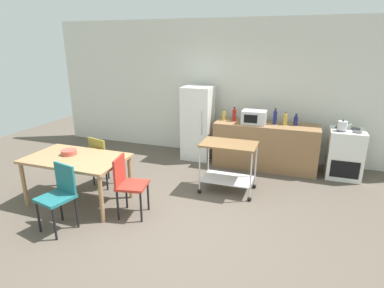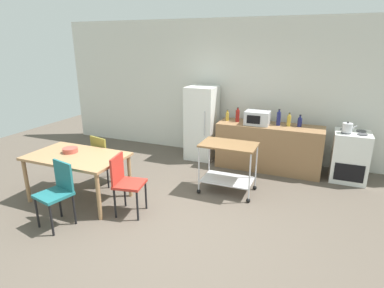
{
  "view_description": "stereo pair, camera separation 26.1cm",
  "coord_description": "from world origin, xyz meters",
  "px_view_note": "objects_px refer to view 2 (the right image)",
  "views": [
    {
      "loc": [
        1.52,
        -3.51,
        2.41
      ],
      "look_at": [
        -0.15,
        1.2,
        0.8
      ],
      "focal_mm": 29.49,
      "sensor_mm": 36.0,
      "label": 1
    },
    {
      "loc": [
        1.76,
        -3.42,
        2.41
      ],
      "look_at": [
        -0.15,
        1.2,
        0.8
      ],
      "focal_mm": 29.49,
      "sensor_mm": 36.0,
      "label": 2
    }
  ],
  "objects_px": {
    "chair_red": "(125,181)",
    "microwave": "(257,118)",
    "refrigerator": "(202,123)",
    "kitchen_cart": "(228,160)",
    "bottle_sparkling_water": "(300,122)",
    "bottle_sesame_oil": "(227,116)",
    "chair_olive": "(105,156)",
    "bottle_vinegar": "(238,116)",
    "fruit_bowl": "(70,150)",
    "dining_table": "(77,160)",
    "kettle": "(347,128)",
    "bottle_olive_oil": "(289,121)",
    "stove_oven": "(350,156)",
    "chair_teal": "(57,190)",
    "bottle_soda": "(279,118)"
  },
  "relations": [
    {
      "from": "chair_red",
      "to": "microwave",
      "type": "bearing_deg",
      "value": -39.06
    },
    {
      "from": "fruit_bowl",
      "to": "refrigerator",
      "type": "bearing_deg",
      "value": 62.8
    },
    {
      "from": "dining_table",
      "to": "chair_olive",
      "type": "height_order",
      "value": "chair_olive"
    },
    {
      "from": "dining_table",
      "to": "chair_teal",
      "type": "distance_m",
      "value": 0.75
    },
    {
      "from": "fruit_bowl",
      "to": "bottle_soda",
      "type": "bearing_deg",
      "value": 40.05
    },
    {
      "from": "kitchen_cart",
      "to": "bottle_sparkling_water",
      "type": "xyz_separation_m",
      "value": [
        0.98,
        1.38,
        0.42
      ]
    },
    {
      "from": "dining_table",
      "to": "kitchen_cart",
      "type": "xyz_separation_m",
      "value": [
        2.11,
        1.16,
        -0.1
      ]
    },
    {
      "from": "bottle_sesame_oil",
      "to": "kettle",
      "type": "height_order",
      "value": "bottle_sesame_oil"
    },
    {
      "from": "kitchen_cart",
      "to": "bottle_sparkling_water",
      "type": "height_order",
      "value": "bottle_sparkling_water"
    },
    {
      "from": "chair_red",
      "to": "chair_olive",
      "type": "height_order",
      "value": "same"
    },
    {
      "from": "bottle_sesame_oil",
      "to": "bottle_vinegar",
      "type": "bearing_deg",
      "value": -6.79
    },
    {
      "from": "chair_olive",
      "to": "bottle_sparkling_water",
      "type": "height_order",
      "value": "bottle_sparkling_water"
    },
    {
      "from": "bottle_sparkling_water",
      "to": "chair_teal",
      "type": "bearing_deg",
      "value": -131.22
    },
    {
      "from": "refrigerator",
      "to": "kettle",
      "type": "bearing_deg",
      "value": -3.7
    },
    {
      "from": "dining_table",
      "to": "bottle_sesame_oil",
      "type": "distance_m",
      "value": 3.03
    },
    {
      "from": "stove_oven",
      "to": "bottle_soda",
      "type": "distance_m",
      "value": 1.43
    },
    {
      "from": "refrigerator",
      "to": "stove_oven",
      "type": "bearing_deg",
      "value": -1.6
    },
    {
      "from": "stove_oven",
      "to": "bottle_sesame_oil",
      "type": "relative_size",
      "value": 4.12
    },
    {
      "from": "dining_table",
      "to": "chair_red",
      "type": "height_order",
      "value": "chair_red"
    },
    {
      "from": "chair_teal",
      "to": "fruit_bowl",
      "type": "height_order",
      "value": "chair_teal"
    },
    {
      "from": "microwave",
      "to": "fruit_bowl",
      "type": "distance_m",
      "value": 3.42
    },
    {
      "from": "bottle_sesame_oil",
      "to": "dining_table",
      "type": "bearing_deg",
      "value": -124.04
    },
    {
      "from": "dining_table",
      "to": "refrigerator",
      "type": "xyz_separation_m",
      "value": [
        1.11,
        2.56,
        0.1
      ]
    },
    {
      "from": "refrigerator",
      "to": "bottle_soda",
      "type": "relative_size",
      "value": 4.89
    },
    {
      "from": "chair_red",
      "to": "microwave",
      "type": "height_order",
      "value": "microwave"
    },
    {
      "from": "chair_olive",
      "to": "chair_teal",
      "type": "bearing_deg",
      "value": 113.58
    },
    {
      "from": "stove_oven",
      "to": "kettle",
      "type": "relative_size",
      "value": 3.84
    },
    {
      "from": "kitchen_cart",
      "to": "bottle_olive_oil",
      "type": "distance_m",
      "value": 1.62
    },
    {
      "from": "bottle_sesame_oil",
      "to": "bottle_olive_oil",
      "type": "xyz_separation_m",
      "value": [
        1.2,
        0.01,
        0.02
      ]
    },
    {
      "from": "microwave",
      "to": "kettle",
      "type": "relative_size",
      "value": 1.92
    },
    {
      "from": "bottle_vinegar",
      "to": "bottle_sparkling_water",
      "type": "relative_size",
      "value": 1.26
    },
    {
      "from": "chair_teal",
      "to": "bottle_olive_oil",
      "type": "distance_m",
      "value": 4.17
    },
    {
      "from": "kitchen_cart",
      "to": "bottle_soda",
      "type": "height_order",
      "value": "bottle_soda"
    },
    {
      "from": "chair_teal",
      "to": "bottle_soda",
      "type": "height_order",
      "value": "bottle_soda"
    },
    {
      "from": "bottle_sparkling_water",
      "to": "fruit_bowl",
      "type": "height_order",
      "value": "bottle_sparkling_water"
    },
    {
      "from": "refrigerator",
      "to": "fruit_bowl",
      "type": "distance_m",
      "value": 2.81
    },
    {
      "from": "chair_red",
      "to": "refrigerator",
      "type": "xyz_separation_m",
      "value": [
        0.17,
        2.65,
        0.26
      ]
    },
    {
      "from": "chair_teal",
      "to": "fruit_bowl",
      "type": "distance_m",
      "value": 0.91
    },
    {
      "from": "stove_oven",
      "to": "microwave",
      "type": "bearing_deg",
      "value": -177.37
    },
    {
      "from": "chair_olive",
      "to": "bottle_olive_oil",
      "type": "height_order",
      "value": "bottle_olive_oil"
    },
    {
      "from": "chair_teal",
      "to": "bottle_olive_oil",
      "type": "relative_size",
      "value": 3.46
    },
    {
      "from": "kitchen_cart",
      "to": "bottle_olive_oil",
      "type": "bearing_deg",
      "value": 59.96
    },
    {
      "from": "bottle_sparkling_water",
      "to": "stove_oven",
      "type": "bearing_deg",
      "value": -3.31
    },
    {
      "from": "chair_olive",
      "to": "dining_table",
      "type": "bearing_deg",
      "value": 101.21
    },
    {
      "from": "dining_table",
      "to": "kitchen_cart",
      "type": "height_order",
      "value": "kitchen_cart"
    },
    {
      "from": "chair_red",
      "to": "bottle_vinegar",
      "type": "relative_size",
      "value": 3.06
    },
    {
      "from": "kitchen_cart",
      "to": "bottle_sesame_oil",
      "type": "distance_m",
      "value": 1.46
    },
    {
      "from": "chair_teal",
      "to": "bottle_soda",
      "type": "relative_size",
      "value": 2.81
    },
    {
      "from": "refrigerator",
      "to": "bottle_sparkling_water",
      "type": "xyz_separation_m",
      "value": [
        1.98,
        -0.03,
        0.22
      ]
    },
    {
      "from": "bottle_vinegar",
      "to": "bottle_olive_oil",
      "type": "relative_size",
      "value": 1.13
    }
  ]
}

